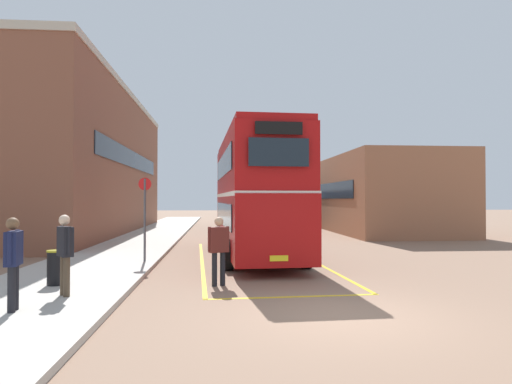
{
  "coord_description": "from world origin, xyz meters",
  "views": [
    {
      "loc": [
        -2.38,
        -8.56,
        2.28
      ],
      "look_at": [
        -0.79,
        10.29,
        2.59
      ],
      "focal_mm": 31.29,
      "sensor_mm": 36.0,
      "label": 1
    }
  ],
  "objects_px": {
    "single_deck_bus": "(273,207)",
    "litter_bin": "(56,267)",
    "double_decker_bus": "(254,193)",
    "pedestrian_waiting_near": "(65,248)",
    "pedestrian_boarding": "(219,245)",
    "pedestrian_waiting_far": "(13,256)",
    "bus_stop_sign": "(145,211)"
  },
  "relations": [
    {
      "from": "single_deck_bus",
      "to": "pedestrian_waiting_far",
      "type": "distance_m",
      "value": 28.59
    },
    {
      "from": "pedestrian_boarding",
      "to": "pedestrian_waiting_far",
      "type": "bearing_deg",
      "value": -143.72
    },
    {
      "from": "double_decker_bus",
      "to": "pedestrian_boarding",
      "type": "height_order",
      "value": "double_decker_bus"
    },
    {
      "from": "double_decker_bus",
      "to": "pedestrian_boarding",
      "type": "xyz_separation_m",
      "value": [
        -1.42,
        -5.88,
        -1.45
      ]
    },
    {
      "from": "litter_bin",
      "to": "pedestrian_waiting_far",
      "type": "bearing_deg",
      "value": -87.3
    },
    {
      "from": "pedestrian_boarding",
      "to": "bus_stop_sign",
      "type": "xyz_separation_m",
      "value": [
        -2.55,
        3.89,
        0.8
      ]
    },
    {
      "from": "double_decker_bus",
      "to": "pedestrian_waiting_far",
      "type": "distance_m",
      "value": 10.35
    },
    {
      "from": "double_decker_bus",
      "to": "single_deck_bus",
      "type": "height_order",
      "value": "double_decker_bus"
    },
    {
      "from": "single_deck_bus",
      "to": "litter_bin",
      "type": "distance_m",
      "value": 26.16
    },
    {
      "from": "litter_bin",
      "to": "double_decker_bus",
      "type": "bearing_deg",
      "value": 48.3
    },
    {
      "from": "double_decker_bus",
      "to": "single_deck_bus",
      "type": "xyz_separation_m",
      "value": [
        3.03,
        18.58,
        -0.87
      ]
    },
    {
      "from": "bus_stop_sign",
      "to": "pedestrian_waiting_near",
      "type": "bearing_deg",
      "value": -98.85
    },
    {
      "from": "single_deck_bus",
      "to": "pedestrian_waiting_near",
      "type": "bearing_deg",
      "value": -106.78
    },
    {
      "from": "single_deck_bus",
      "to": "bus_stop_sign",
      "type": "bearing_deg",
      "value": -108.79
    },
    {
      "from": "double_decker_bus",
      "to": "pedestrian_waiting_far",
      "type": "relative_size",
      "value": 6.01
    },
    {
      "from": "pedestrian_waiting_far",
      "to": "litter_bin",
      "type": "height_order",
      "value": "pedestrian_waiting_far"
    },
    {
      "from": "litter_bin",
      "to": "bus_stop_sign",
      "type": "xyz_separation_m",
      "value": [
        1.5,
        4.15,
        1.29
      ]
    },
    {
      "from": "pedestrian_boarding",
      "to": "pedestrian_waiting_far",
      "type": "relative_size",
      "value": 1.01
    },
    {
      "from": "pedestrian_waiting_near",
      "to": "pedestrian_waiting_far",
      "type": "relative_size",
      "value": 1.0
    },
    {
      "from": "double_decker_bus",
      "to": "bus_stop_sign",
      "type": "xyz_separation_m",
      "value": [
        -3.97,
        -1.99,
        -0.65
      ]
    },
    {
      "from": "litter_bin",
      "to": "bus_stop_sign",
      "type": "bearing_deg",
      "value": 70.11
    },
    {
      "from": "bus_stop_sign",
      "to": "double_decker_bus",
      "type": "bearing_deg",
      "value": 26.62
    },
    {
      "from": "pedestrian_waiting_near",
      "to": "pedestrian_waiting_far",
      "type": "height_order",
      "value": "pedestrian_waiting_near"
    },
    {
      "from": "pedestrian_waiting_near",
      "to": "litter_bin",
      "type": "distance_m",
      "value": 1.6
    },
    {
      "from": "pedestrian_boarding",
      "to": "pedestrian_waiting_near",
      "type": "bearing_deg",
      "value": -155.07
    },
    {
      "from": "pedestrian_waiting_far",
      "to": "double_decker_bus",
      "type": "bearing_deg",
      "value": 58.6
    },
    {
      "from": "bus_stop_sign",
      "to": "single_deck_bus",
      "type": "bearing_deg",
      "value": 71.21
    },
    {
      "from": "pedestrian_waiting_near",
      "to": "bus_stop_sign",
      "type": "xyz_separation_m",
      "value": [
        0.85,
        5.47,
        0.67
      ]
    },
    {
      "from": "double_decker_bus",
      "to": "pedestrian_boarding",
      "type": "distance_m",
      "value": 6.22
    },
    {
      "from": "double_decker_bus",
      "to": "pedestrian_waiting_near",
      "type": "distance_m",
      "value": 8.98
    },
    {
      "from": "pedestrian_waiting_near",
      "to": "pedestrian_boarding",
      "type": "bearing_deg",
      "value": 24.93
    },
    {
      "from": "double_decker_bus",
      "to": "litter_bin",
      "type": "relative_size",
      "value": 12.45
    }
  ]
}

